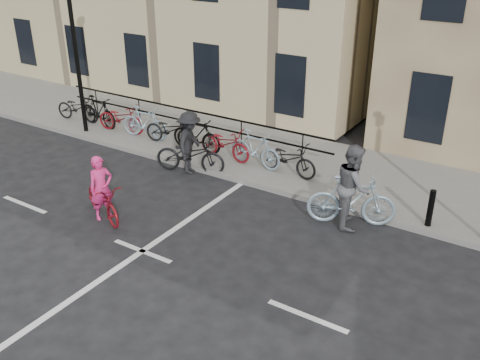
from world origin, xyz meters
The scene contains 8 objects.
ground centered at (0.00, 0.00, 0.00)m, with size 120.00×120.00×0.00m, color black.
sidewalk centered at (-4.00, 6.00, 0.07)m, with size 46.00×4.00×0.15m, color slate.
lamp_post centered at (-6.50, 4.40, 3.49)m, with size 0.36×0.36×5.28m.
bollard_east centered at (5.00, 4.25, 0.60)m, with size 0.14×0.14×0.90m, color black.
parked_bikes centered at (-3.30, 5.04, 0.64)m, with size 10.40×1.23×1.05m.
cyclist_pink centered at (-1.80, 0.65, 0.55)m, with size 1.89×1.26×1.60m.
cyclist_grey centered at (3.35, 3.58, 0.81)m, with size 2.14×1.40×2.02m.
cyclist_dark centered at (-1.65, 3.90, 0.72)m, with size 2.16×1.32×1.82m.
Camera 1 is at (7.14, -7.16, 6.43)m, focal length 40.00 mm.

